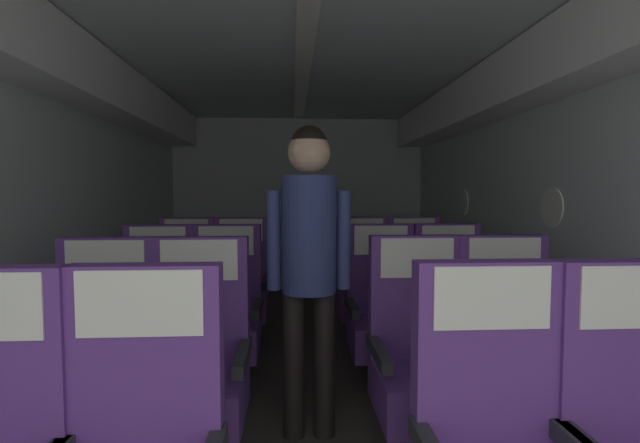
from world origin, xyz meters
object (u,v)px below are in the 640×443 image
Objects in this scene: seat_b_left_window at (100,370)px; seat_d_left_window at (185,290)px; seat_b_left_aisle at (197,368)px; seat_b_right_window at (421,362)px; flight_attendant at (309,247)px; seat_d_right_window at (364,287)px; seat_c_left_aisle at (225,316)px; seat_c_right_aisle at (452,314)px; seat_d_left_aisle at (241,289)px; seat_b_right_aisle at (511,360)px; seat_d_right_aisle at (416,287)px; seat_c_left_window at (155,318)px.

seat_b_left_window and seat_d_left_window have the same top height.
seat_b_left_aisle and seat_b_right_window have the same top height.
seat_b_left_window is 0.65× the size of flight_attendant.
seat_d_right_window is at bearing 59.14° from seat_b_left_aisle.
seat_d_right_window is (1.08, 0.89, 0.00)m from seat_c_left_aisle.
seat_b_right_window is 2.35m from seat_d_left_window.
seat_d_right_window is at bearing 116.87° from seat_c_right_aisle.
seat_d_left_window is at bearing -178.75° from seat_d_left_aisle.
seat_c_right_aisle is at bearing 23.98° from seat_b_left_window.
seat_d_left_aisle is at bearing 1.25° from seat_d_left_window.
seat_b_left_aisle is at bearing 5.64° from flight_attendant.
seat_d_left_aisle is at bearing -179.40° from seat_d_right_window.
seat_b_right_aisle is 1.00× the size of seat_d_right_window.
seat_c_left_aisle is 1.54m from seat_c_right_aisle.
seat_b_left_window is at bearing -138.08° from seat_d_right_aisle.
seat_d_right_window is at bearing 30.45° from seat_c_left_window.
seat_c_left_window is 1.00× the size of seat_d_right_window.
seat_c_left_aisle and seat_d_left_window have the same top height.
seat_b_right_window is at bearing 0.37° from seat_b_left_window.
seat_b_right_aisle and seat_d_left_window have the same top height.
seat_d_left_window and seat_d_right_window have the same top height.
seat_b_right_aisle is 0.45m from seat_b_right_window.
seat_c_left_aisle is at bearing 179.04° from seat_c_right_aisle.
flight_attendant reaches higher than seat_b_left_window.
seat_d_left_window is at bearing 90.41° from seat_c_left_window.
seat_b_right_window is 0.99m from seat_c_right_aisle.
seat_b_right_aisle is 0.65× the size of flight_attendant.
seat_b_right_window is 1.00× the size of seat_c_right_aisle.
flight_attendant reaches higher than seat_b_right_aisle.
seat_b_left_aisle is 2.11m from seat_d_right_window.
seat_b_right_window is at bearing -58.89° from seat_d_left_aisle.
seat_d_left_aisle is at bearing 75.73° from seat_b_left_window.
flight_attendant is at bearing 18.26° from seat_b_left_aisle.
seat_d_right_aisle is (0.00, 0.91, 0.00)m from seat_c_right_aisle.
seat_c_left_window and seat_c_right_aisle have the same top height.
seat_d_left_aisle is 1.54m from seat_d_right_aisle.
seat_b_left_aisle is 1.01m from seat_c_left_window.
seat_c_right_aisle is 1.79m from seat_d_left_aisle.
seat_d_right_window is (1.07, 0.01, 0.00)m from seat_d_left_aisle.
seat_b_left_aisle is 1.85m from seat_d_left_window.
flight_attendant is at bearing -144.74° from seat_c_right_aisle.
seat_d_right_aisle is at bearing 29.64° from seat_c_left_aisle.
seat_c_left_window and seat_d_right_aisle have the same top height.
seat_d_left_aisle is (0.01, 0.88, 0.00)m from seat_c_left_aisle.
seat_b_left_window is at bearing -156.02° from seat_c_right_aisle.
seat_b_right_aisle is 1.00× the size of seat_c_left_aisle.
seat_b_left_aisle is at bearing -130.77° from seat_d_right_aisle.
seat_d_left_window is (-1.55, 1.78, 0.00)m from seat_b_right_window.
seat_d_left_aisle is at bearing 130.49° from seat_b_right_aisle.
seat_b_left_window is 1.00× the size of seat_c_left_aisle.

